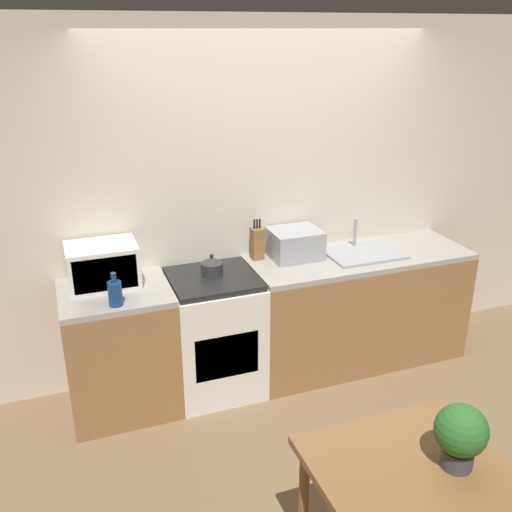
{
  "coord_description": "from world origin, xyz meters",
  "views": [
    {
      "loc": [
        -1.46,
        -2.62,
        2.5
      ],
      "look_at": [
        -0.21,
        0.78,
        1.05
      ],
      "focal_mm": 40.0,
      "sensor_mm": 36.0,
      "label": 1
    }
  ],
  "objects_px": {
    "toaster_oven": "(295,244)",
    "dining_table": "(410,488)",
    "microwave": "(103,265)",
    "bottle": "(115,293)",
    "kettle": "(212,266)",
    "stove_range": "(215,333)"
  },
  "relations": [
    {
      "from": "bottle",
      "to": "dining_table",
      "type": "xyz_separation_m",
      "value": [
        1.0,
        -1.73,
        -0.32
      ]
    },
    {
      "from": "dining_table",
      "to": "microwave",
      "type": "bearing_deg",
      "value": 116.59
    },
    {
      "from": "stove_range",
      "to": "dining_table",
      "type": "height_order",
      "value": "stove_range"
    },
    {
      "from": "bottle",
      "to": "dining_table",
      "type": "distance_m",
      "value": 2.02
    },
    {
      "from": "toaster_oven",
      "to": "dining_table",
      "type": "bearing_deg",
      "value": -100.02
    },
    {
      "from": "toaster_oven",
      "to": "dining_table",
      "type": "relative_size",
      "value": 0.44
    },
    {
      "from": "microwave",
      "to": "dining_table",
      "type": "bearing_deg",
      "value": -63.41
    },
    {
      "from": "kettle",
      "to": "toaster_oven",
      "type": "height_order",
      "value": "toaster_oven"
    },
    {
      "from": "microwave",
      "to": "toaster_oven",
      "type": "bearing_deg",
      "value": 0.49
    },
    {
      "from": "stove_range",
      "to": "kettle",
      "type": "relative_size",
      "value": 5.69
    },
    {
      "from": "stove_range",
      "to": "dining_table",
      "type": "relative_size",
      "value": 1.08
    },
    {
      "from": "microwave",
      "to": "bottle",
      "type": "bearing_deg",
      "value": -84.39
    },
    {
      "from": "kettle",
      "to": "dining_table",
      "type": "bearing_deg",
      "value": -81.04
    },
    {
      "from": "toaster_oven",
      "to": "dining_table",
      "type": "xyz_separation_m",
      "value": [
        -0.37,
        -2.07,
        -0.34
      ]
    },
    {
      "from": "kettle",
      "to": "toaster_oven",
      "type": "xyz_separation_m",
      "value": [
        0.68,
        0.11,
        0.04
      ]
    },
    {
      "from": "microwave",
      "to": "bottle",
      "type": "xyz_separation_m",
      "value": [
        0.03,
        -0.33,
        -0.06
      ]
    },
    {
      "from": "stove_range",
      "to": "dining_table",
      "type": "bearing_deg",
      "value": -80.87
    },
    {
      "from": "dining_table",
      "to": "kettle",
      "type": "bearing_deg",
      "value": 98.96
    },
    {
      "from": "microwave",
      "to": "stove_range",
      "type": "bearing_deg",
      "value": -9.32
    },
    {
      "from": "kettle",
      "to": "toaster_oven",
      "type": "distance_m",
      "value": 0.69
    },
    {
      "from": "stove_range",
      "to": "bottle",
      "type": "height_order",
      "value": "bottle"
    },
    {
      "from": "bottle",
      "to": "toaster_oven",
      "type": "bearing_deg",
      "value": 14.25
    }
  ]
}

